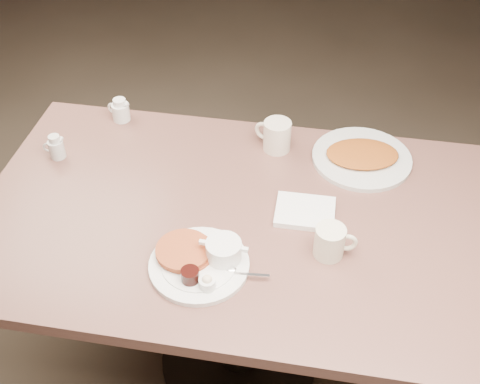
% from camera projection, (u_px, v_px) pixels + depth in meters
% --- Properties ---
extents(diner_table, '(1.50, 0.90, 0.75)m').
position_uv_depth(diner_table, '(239.00, 255.00, 1.81)').
color(diner_table, '#84564C').
rests_on(diner_table, ground).
extents(main_plate, '(0.32, 0.28, 0.07)m').
position_uv_depth(main_plate, '(202.00, 259.00, 1.54)').
color(main_plate, white).
rests_on(main_plate, diner_table).
extents(coffee_mug_near, '(0.12, 0.09, 0.09)m').
position_uv_depth(coffee_mug_near, '(331.00, 241.00, 1.56)').
color(coffee_mug_near, white).
rests_on(coffee_mug_near, diner_table).
extents(napkin, '(0.17, 0.14, 0.02)m').
position_uv_depth(napkin, '(305.00, 212.00, 1.69)').
color(napkin, white).
rests_on(napkin, diner_table).
extents(coffee_mug_far, '(0.13, 0.11, 0.10)m').
position_uv_depth(coffee_mug_far, '(276.00, 135.00, 1.89)').
color(coffee_mug_far, white).
rests_on(coffee_mug_far, diner_table).
extents(creamer_left, '(0.07, 0.06, 0.08)m').
position_uv_depth(creamer_left, '(56.00, 147.00, 1.87)').
color(creamer_left, silver).
rests_on(creamer_left, diner_table).
extents(creamer_right, '(0.09, 0.07, 0.08)m').
position_uv_depth(creamer_right, '(120.00, 110.00, 2.02)').
color(creamer_right, white).
rests_on(creamer_right, diner_table).
extents(hash_plate, '(0.36, 0.36, 0.04)m').
position_uv_depth(hash_plate, '(362.00, 157.00, 1.87)').
color(hash_plate, silver).
rests_on(hash_plate, diner_table).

